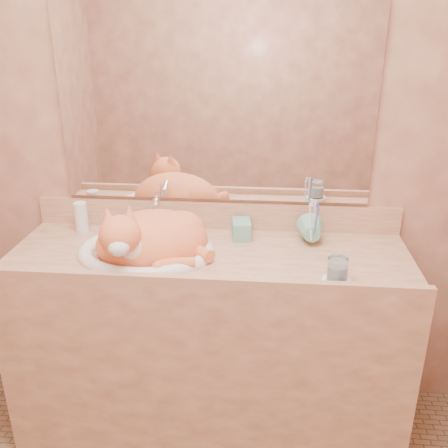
# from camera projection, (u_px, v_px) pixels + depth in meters

# --- Properties ---
(wall_back) EXTENTS (2.40, 0.02, 2.50)m
(wall_back) POSITION_uv_depth(u_px,v_px,m) (216.00, 139.00, 2.09)
(wall_back) COLOR brown
(wall_back) RESTS_ON ground
(vanity_counter) EXTENTS (1.60, 0.55, 0.85)m
(vanity_counter) POSITION_uv_depth(u_px,v_px,m) (210.00, 342.00, 2.15)
(vanity_counter) COLOR #966043
(vanity_counter) RESTS_ON floor
(mirror) EXTENTS (1.30, 0.02, 0.80)m
(mirror) POSITION_uv_depth(u_px,v_px,m) (215.00, 105.00, 2.03)
(mirror) COLOR white
(mirror) RESTS_ON wall_back
(sink_basin) EXTENTS (0.56, 0.48, 0.17)m
(sink_basin) POSITION_uv_depth(u_px,v_px,m) (145.00, 233.00, 1.96)
(sink_basin) COLOR white
(sink_basin) RESTS_ON vanity_counter
(faucet) EXTENTS (0.05, 0.12, 0.17)m
(faucet) POSITION_uv_depth(u_px,v_px,m) (157.00, 214.00, 2.15)
(faucet) COLOR white
(faucet) RESTS_ON vanity_counter
(cat) EXTENTS (0.54, 0.49, 0.24)m
(cat) POSITION_uv_depth(u_px,v_px,m) (149.00, 237.00, 1.94)
(cat) COLOR #DC6032
(cat) RESTS_ON sink_basin
(soap_dispenser) EXTENTS (0.08, 0.09, 0.17)m
(soap_dispenser) POSITION_uv_depth(u_px,v_px,m) (242.00, 224.00, 2.05)
(soap_dispenser) COLOR #6AAA92
(soap_dispenser) RESTS_ON vanity_counter
(toothbrush_cup) EXTENTS (0.12, 0.12, 0.11)m
(toothbrush_cup) POSITION_uv_depth(u_px,v_px,m) (312.00, 236.00, 2.01)
(toothbrush_cup) COLOR #6AAA92
(toothbrush_cup) RESTS_ON vanity_counter
(toothbrushes) EXTENTS (0.03, 0.03, 0.20)m
(toothbrushes) POSITION_uv_depth(u_px,v_px,m) (314.00, 221.00, 1.99)
(toothbrushes) COLOR silver
(toothbrushes) RESTS_ON toothbrush_cup
(saucer) EXTENTS (0.10, 0.10, 0.01)m
(saucer) POSITION_uv_depth(u_px,v_px,m) (336.00, 281.00, 1.76)
(saucer) COLOR white
(saucer) RESTS_ON vanity_counter
(water_glass) EXTENTS (0.07, 0.07, 0.08)m
(water_glass) POSITION_uv_depth(u_px,v_px,m) (337.00, 269.00, 1.75)
(water_glass) COLOR white
(water_glass) RESTS_ON saucer
(lotion_bottle) EXTENTS (0.06, 0.06, 0.13)m
(lotion_bottle) POSITION_uv_depth(u_px,v_px,m) (81.00, 217.00, 2.17)
(lotion_bottle) COLOR silver
(lotion_bottle) RESTS_ON vanity_counter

